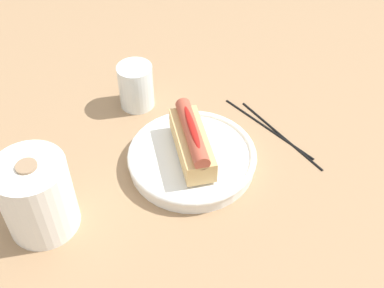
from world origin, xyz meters
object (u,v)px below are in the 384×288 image
at_px(water_glass, 136,88).
at_px(chopstick_near, 268,128).
at_px(hotdog_front, 192,141).
at_px(chopstick_far, 282,136).
at_px(serving_bowl, 192,158).
at_px(paper_towel_roll, 37,196).

height_order(water_glass, chopstick_near, water_glass).
height_order(hotdog_front, chopstick_far, hotdog_front).
height_order(water_glass, chopstick_far, water_glass).
height_order(serving_bowl, chopstick_near, serving_bowl).
bearing_deg(paper_towel_roll, water_glass, -48.88).
bearing_deg(chopstick_far, serving_bowl, 77.83).
bearing_deg(chopstick_near, paper_towel_roll, 77.82).
relative_size(paper_towel_roll, chopstick_near, 0.61).
distance_m(paper_towel_roll, chopstick_far, 0.45).
height_order(serving_bowl, chopstick_far, serving_bowl).
xyz_separation_m(hotdog_front, water_glass, (0.20, 0.03, -0.02)).
relative_size(paper_towel_roll, chopstick_far, 0.61).
xyz_separation_m(water_glass, chopstick_near, (-0.18, -0.20, -0.04)).
bearing_deg(serving_bowl, hotdog_front, 90.00).
xyz_separation_m(water_glass, chopstick_far, (-0.21, -0.21, -0.04)).
distance_m(serving_bowl, chopstick_far, 0.18).
relative_size(serving_bowl, water_glass, 2.50).
relative_size(chopstick_near, chopstick_far, 1.00).
bearing_deg(chopstick_near, serving_bowl, 80.39).
height_order(serving_bowl, water_glass, water_glass).
bearing_deg(hotdog_front, serving_bowl, -90.00).
height_order(serving_bowl, hotdog_front, hotdog_front).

